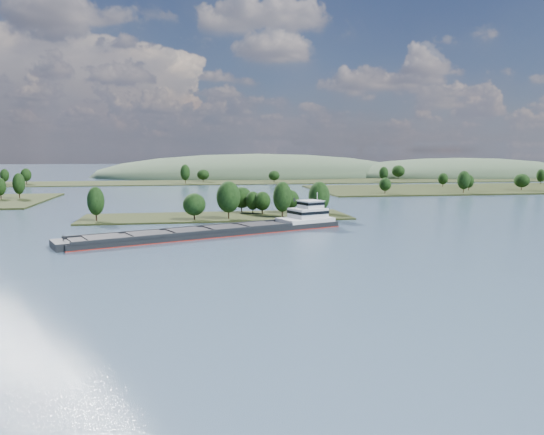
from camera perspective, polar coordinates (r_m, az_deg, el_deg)
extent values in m
plane|color=#3C5268|center=(142.58, -4.41, -3.00)|extent=(1800.00, 1800.00, 0.00)
cube|color=black|center=(201.75, -5.93, 0.00)|extent=(100.00, 30.00, 1.20)
cylinder|color=black|center=(195.52, 1.12, 0.63)|extent=(0.50, 0.50, 4.36)
ellipsoid|color=black|center=(194.96, 1.12, 2.25)|extent=(7.07, 7.07, 11.22)
cylinder|color=black|center=(213.44, -3.29, 1.03)|extent=(0.50, 0.50, 3.31)
ellipsoid|color=black|center=(213.03, -3.30, 2.16)|extent=(8.61, 8.61, 8.52)
cylinder|color=black|center=(193.22, -4.69, 0.54)|extent=(0.50, 0.50, 4.47)
ellipsoid|color=black|center=(192.65, -4.71, 2.22)|extent=(8.81, 8.81, 11.50)
cylinder|color=black|center=(208.10, -2.08, 0.82)|extent=(0.50, 0.50, 2.89)
ellipsoid|color=black|center=(207.73, -2.08, 1.83)|extent=(5.66, 5.66, 7.44)
cylinder|color=black|center=(191.25, -8.34, 0.22)|extent=(0.50, 0.50, 3.13)
ellipsoid|color=black|center=(190.81, -8.36, 1.40)|extent=(8.17, 8.17, 8.06)
cylinder|color=black|center=(196.77, -18.38, 0.24)|extent=(0.50, 0.50, 3.96)
ellipsoid|color=black|center=(196.25, -18.44, 1.70)|extent=(6.04, 6.04, 10.18)
cylinder|color=black|center=(206.39, -1.05, 0.77)|extent=(0.50, 0.50, 2.90)
ellipsoid|color=black|center=(206.01, -1.05, 1.79)|extent=(6.55, 6.55, 7.46)
cylinder|color=black|center=(212.69, 4.91, 1.06)|extent=(0.50, 0.50, 3.83)
ellipsoid|color=black|center=(212.23, 4.92, 2.37)|extent=(6.42, 6.42, 9.86)
cylinder|color=black|center=(197.12, 5.06, 0.65)|extent=(0.50, 0.50, 4.36)
ellipsoid|color=black|center=(196.57, 5.08, 2.26)|extent=(8.02, 8.02, 11.21)
cylinder|color=black|center=(210.82, 1.80, 0.92)|extent=(0.50, 0.50, 3.04)
ellipsoid|color=black|center=(210.43, 1.80, 1.97)|extent=(8.51, 8.51, 7.81)
cylinder|color=black|center=(301.22, -25.53, 2.27)|extent=(0.50, 0.50, 4.28)
ellipsoid|color=black|center=(300.87, -25.58, 3.31)|extent=(6.08, 6.08, 11.02)
cylinder|color=black|center=(302.97, -27.14, 2.13)|extent=(0.50, 0.50, 3.48)
ellipsoid|color=black|center=(302.67, -27.19, 2.97)|extent=(5.43, 5.43, 8.95)
cylinder|color=black|center=(310.01, 12.06, 2.82)|extent=(0.50, 0.50, 2.98)
ellipsoid|color=black|center=(309.75, 12.08, 3.52)|extent=(6.86, 6.86, 7.66)
cylinder|color=black|center=(364.52, 25.25, 2.95)|extent=(0.50, 0.50, 3.33)
ellipsoid|color=black|center=(364.28, 25.28, 3.62)|extent=(9.47, 9.47, 8.57)
cylinder|color=black|center=(326.92, 19.90, 2.88)|extent=(0.50, 0.50, 4.19)
ellipsoid|color=black|center=(326.60, 19.94, 3.81)|extent=(7.45, 7.45, 10.77)
cylinder|color=black|center=(347.86, 20.39, 3.01)|extent=(0.50, 0.50, 3.18)
ellipsoid|color=black|center=(347.61, 20.42, 3.67)|extent=(5.97, 5.97, 8.18)
cylinder|color=black|center=(379.07, 17.90, 3.41)|extent=(0.50, 0.50, 3.05)
ellipsoid|color=black|center=(378.85, 17.93, 4.00)|extent=(6.82, 6.82, 7.85)
cylinder|color=black|center=(432.89, 26.91, 3.45)|extent=(0.50, 0.50, 3.61)
ellipsoid|color=black|center=(432.67, 26.95, 4.05)|extent=(6.29, 6.29, 9.28)
cube|color=black|center=(420.72, -7.82, 3.72)|extent=(900.00, 60.00, 1.20)
cylinder|color=black|center=(438.68, -26.78, 3.47)|extent=(0.50, 0.50, 3.69)
ellipsoid|color=black|center=(438.46, -26.82, 4.08)|extent=(6.32, 6.32, 9.48)
cylinder|color=black|center=(431.44, 11.91, 4.06)|extent=(0.50, 0.50, 3.89)
ellipsoid|color=black|center=(431.20, 11.92, 4.71)|extent=(7.39, 7.39, 9.99)
cylinder|color=black|center=(424.88, -7.41, 4.06)|extent=(0.50, 0.50, 3.19)
ellipsoid|color=black|center=(424.68, -7.42, 4.60)|extent=(9.81, 9.81, 8.21)
cylinder|color=black|center=(471.45, 13.42, 4.27)|extent=(0.50, 0.50, 3.95)
ellipsoid|color=black|center=(471.24, 13.43, 4.88)|extent=(11.05, 11.05, 10.15)
cylinder|color=black|center=(433.34, -24.91, 3.55)|extent=(0.50, 0.50, 3.81)
ellipsoid|color=black|center=(433.11, -24.94, 4.19)|extent=(7.59, 7.59, 9.79)
cylinder|color=black|center=(414.99, 0.22, 4.03)|extent=(0.50, 0.50, 2.97)
ellipsoid|color=black|center=(414.80, 0.22, 4.55)|extent=(8.90, 8.90, 7.63)
cylinder|color=black|center=(403.08, -9.31, 3.96)|extent=(0.50, 0.50, 4.71)
ellipsoid|color=black|center=(402.79, -9.33, 4.81)|extent=(7.33, 7.33, 12.11)
ellipsoid|color=#384C34|center=(560.95, 19.61, 4.23)|extent=(260.00, 140.00, 36.00)
ellipsoid|color=#384C34|center=(525.39, -1.58, 4.47)|extent=(320.00, 160.00, 44.00)
cube|color=black|center=(159.97, -6.29, -1.71)|extent=(84.22, 42.49, 2.38)
cube|color=#A11E11|center=(160.04, -6.29, -1.88)|extent=(84.50, 42.77, 0.27)
cube|color=black|center=(161.16, -9.88, -1.16)|extent=(62.29, 25.56, 0.86)
cube|color=black|center=(151.47, -8.40, -1.66)|extent=(62.29, 25.56, 0.86)
cube|color=black|center=(156.32, -9.16, -1.46)|extent=(63.77, 33.37, 0.32)
cube|color=black|center=(148.99, -17.65, -2.01)|extent=(12.35, 11.87, 0.38)
cube|color=black|center=(152.21, -13.31, -1.68)|extent=(12.35, 11.87, 0.38)
cube|color=black|center=(156.27, -9.17, -1.34)|extent=(12.35, 11.87, 0.38)
cube|color=black|center=(161.11, -5.25, -1.03)|extent=(12.35, 11.87, 0.38)
cube|color=black|center=(166.66, -1.59, -0.72)|extent=(12.35, 11.87, 0.38)
cube|color=black|center=(146.96, -21.93, -2.81)|extent=(6.66, 10.24, 2.16)
cylinder|color=black|center=(146.89, -21.55, -2.20)|extent=(0.34, 0.34, 2.38)
cube|color=silver|center=(176.45, 3.59, -0.24)|extent=(19.93, 16.11, 1.30)
cube|color=silver|center=(176.80, 3.88, 0.48)|extent=(13.27, 12.07, 3.24)
cube|color=black|center=(176.75, 3.88, 0.62)|extent=(13.55, 12.36, 0.97)
cube|color=silver|center=(177.12, 4.17, 1.41)|extent=(8.45, 8.45, 2.38)
cube|color=black|center=(177.08, 4.17, 1.55)|extent=(8.73, 8.73, 0.86)
cube|color=silver|center=(176.99, 4.18, 1.82)|extent=(9.01, 9.01, 0.22)
cylinder|color=silver|center=(178.46, 4.89, 2.28)|extent=(0.28, 0.28, 2.81)
cylinder|color=black|center=(177.16, 2.43, 1.91)|extent=(0.70, 0.70, 1.30)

